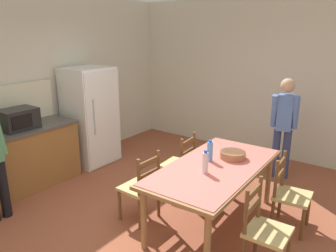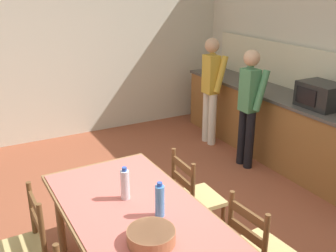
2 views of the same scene
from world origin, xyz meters
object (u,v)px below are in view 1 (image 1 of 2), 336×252
at_px(bottle_near_centre, 205,163).
at_px(chair_side_near_left, 264,230).
at_px(serving_bowl, 233,154).
at_px(bottle_off_centre, 210,151).
at_px(refrigerator, 91,116).
at_px(dining_table, 215,172).
at_px(microwave, 18,119).
at_px(chair_side_near_right, 289,194).
at_px(chair_side_far_left, 141,187).
at_px(chair_side_far_right, 180,164).
at_px(person_by_table, 284,124).

distance_m(bottle_near_centre, chair_side_near_left, 0.92).
height_order(serving_bowl, chair_side_near_left, chair_side_near_left).
bearing_deg(bottle_off_centre, refrigerator, 81.80).
bearing_deg(dining_table, bottle_near_centre, -178.76).
distance_m(microwave, bottle_off_centre, 2.80).
xyz_separation_m(refrigerator, chair_side_near_left, (-0.89, -3.52, -0.41)).
bearing_deg(microwave, serving_bowl, -67.24).
xyz_separation_m(bottle_off_centre, chair_side_near_left, (-0.52, -0.91, -0.46)).
height_order(serving_bowl, chair_side_near_right, chair_side_near_right).
relative_size(chair_side_near_right, chair_side_far_left, 1.00).
xyz_separation_m(bottle_near_centre, bottle_off_centre, (0.34, 0.13, 0.00)).
bearing_deg(dining_table, microwave, 106.98).
distance_m(bottle_near_centre, chair_side_far_left, 0.92).
bearing_deg(chair_side_near_right, bottle_near_centre, 127.85).
xyz_separation_m(microwave, chair_side_near_left, (0.42, -3.54, -0.65)).
bearing_deg(chair_side_far_left, bottle_near_centre, 106.50).
xyz_separation_m(refrigerator, chair_side_far_left, (-0.93, -1.97, -0.41)).
bearing_deg(chair_side_near_right, chair_side_far_right, 86.65).
relative_size(chair_side_near_left, chair_side_near_right, 1.00).
height_order(refrigerator, person_by_table, refrigerator).
bearing_deg(bottle_off_centre, chair_side_near_left, -119.45).
bearing_deg(chair_side_near_right, chair_side_far_left, 116.10).
distance_m(refrigerator, chair_side_near_left, 3.66).
bearing_deg(chair_side_near_left, person_by_table, 12.75).
distance_m(bottle_near_centre, chair_side_far_right, 1.13).
relative_size(refrigerator, chair_side_far_right, 1.88).
distance_m(microwave, chair_side_near_left, 3.63).
bearing_deg(serving_bowl, person_by_table, -6.32).
bearing_deg(bottle_off_centre, serving_bowl, -37.50).
height_order(dining_table, bottle_near_centre, bottle_near_centre).
relative_size(bottle_near_centre, bottle_off_centre, 1.00).
distance_m(chair_side_near_left, person_by_table, 2.35).
height_order(chair_side_near_right, person_by_table, person_by_table).
height_order(chair_side_near_right, chair_side_far_left, same).
bearing_deg(chair_side_far_right, person_by_table, 139.56).
bearing_deg(bottle_near_centre, refrigerator, 75.39).
relative_size(microwave, person_by_table, 0.31).
bearing_deg(chair_side_far_right, microwave, -61.49).
height_order(refrigerator, serving_bowl, refrigerator).
distance_m(microwave, person_by_table, 4.00).
xyz_separation_m(serving_bowl, chair_side_far_left, (-0.80, 0.84, -0.38)).
distance_m(refrigerator, dining_table, 2.78).
height_order(dining_table, serving_bowl, serving_bowl).
height_order(bottle_near_centre, serving_bowl, bottle_near_centre).
distance_m(chair_side_far_right, person_by_table, 1.79).
relative_size(chair_side_far_right, chair_side_near_right, 1.00).
relative_size(dining_table, chair_side_far_right, 2.16).
bearing_deg(bottle_near_centre, person_by_table, -6.21).
xyz_separation_m(microwave, chair_side_far_left, (0.38, -1.98, -0.65)).
bearing_deg(chair_side_near_left, chair_side_far_right, 60.54).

